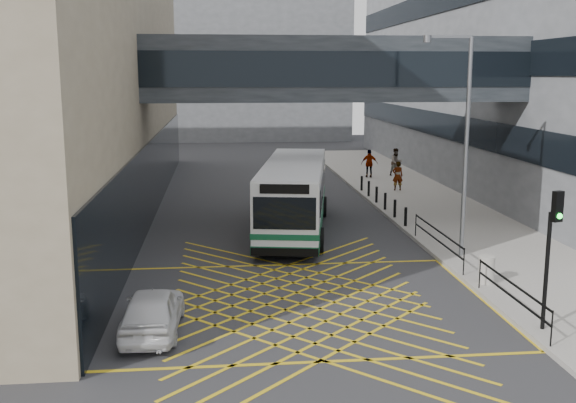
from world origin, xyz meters
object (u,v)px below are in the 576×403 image
object	(u,v)px
car_white	(153,310)
pedestrian_a	(398,176)
car_silver	(302,191)
pedestrian_c	(369,164)
litter_bin	(486,270)
street_lamp	(462,133)
traffic_light	(552,240)
pedestrian_b	(396,162)
bus	(294,194)
car_dark	(290,219)

from	to	relation	value
car_white	pedestrian_a	bearing A→B (deg)	-118.59
car_silver	pedestrian_c	xyz separation A→B (m)	(5.78, 8.37, 0.42)
pedestrian_c	pedestrian_a	bearing A→B (deg)	101.43
litter_bin	street_lamp	bearing A→B (deg)	86.23
car_white	litter_bin	world-z (taller)	car_white
car_white	pedestrian_a	size ratio (longest dim) A/B	2.37
traffic_light	pedestrian_c	world-z (taller)	traffic_light
pedestrian_c	car_silver	bearing A→B (deg)	60.91
street_lamp	pedestrian_b	world-z (taller)	street_lamp
traffic_light	pedestrian_a	size ratio (longest dim) A/B	2.22
bus	pedestrian_c	world-z (taller)	bus
car_silver	litter_bin	distance (m)	16.50
traffic_light	street_lamp	bearing A→B (deg)	70.42
car_white	pedestrian_b	size ratio (longest dim) A/B	2.21
car_dark	traffic_light	xyz separation A→B (m)	(5.89, -13.06, 2.08)
car_silver	litter_bin	bearing A→B (deg)	124.49
car_dark	pedestrian_a	xyz separation A→B (m)	(7.79, 10.14, 0.37)
bus	traffic_light	bearing A→B (deg)	-57.60
litter_bin	pedestrian_a	bearing A→B (deg)	84.28
car_white	street_lamp	distance (m)	13.83
litter_bin	bus	bearing A→B (deg)	121.30
car_silver	street_lamp	distance (m)	13.82
bus	car_silver	distance (m)	6.79
litter_bin	pedestrian_c	distance (m)	24.30
car_white	pedestrian_c	size ratio (longest dim) A/B	2.21
bus	car_white	world-z (taller)	bus
bus	pedestrian_c	xyz separation A→B (m)	(6.97, 14.98, -0.62)
car_silver	pedestrian_a	size ratio (longest dim) A/B	2.51
traffic_light	litter_bin	size ratio (longest dim) A/B	4.16
car_white	litter_bin	bearing A→B (deg)	-162.66
bus	car_silver	world-z (taller)	bus
car_dark	bus	bearing A→B (deg)	-117.39
pedestrian_a	pedestrian_b	bearing A→B (deg)	-99.97
car_dark	pedestrian_a	distance (m)	12.80
car_white	pedestrian_b	world-z (taller)	pedestrian_b
pedestrian_a	street_lamp	bearing A→B (deg)	87.87
car_white	litter_bin	size ratio (longest dim) A/B	4.44
street_lamp	litter_bin	world-z (taller)	street_lamp
bus	litter_bin	world-z (taller)	bus
street_lamp	pedestrian_c	size ratio (longest dim) A/B	4.41
bus	litter_bin	bearing A→B (deg)	-48.69
car_dark	pedestrian_b	distance (m)	18.57
car_white	pedestrian_b	xyz separation A→B (m)	(14.46, 27.79, 0.45)
car_dark	litter_bin	size ratio (longest dim) A/B	4.61
street_lamp	car_dark	bearing A→B (deg)	141.91
bus	street_lamp	size ratio (longest dim) A/B	1.40
pedestrian_a	bus	bearing A→B (deg)	55.77
bus	pedestrian_b	distance (m)	17.93
car_white	traffic_light	bearing A→B (deg)	175.14
traffic_light	street_lamp	world-z (taller)	street_lamp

